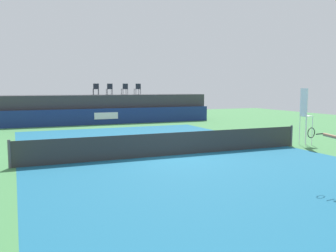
{
  "coord_description": "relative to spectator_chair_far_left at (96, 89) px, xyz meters",
  "views": [
    {
      "loc": [
        -5.97,
        -13.65,
        2.82
      ],
      "look_at": [
        0.63,
        2.0,
        1.0
      ],
      "focal_mm": 39.05,
      "sensor_mm": 36.0,
      "label": 1
    }
  ],
  "objects": [
    {
      "name": "ground_plane",
      "position": [
        -0.08,
        -12.5,
        -2.69
      ],
      "size": [
        48.0,
        48.0,
        0.0
      ],
      "primitive_type": "plane",
      "color": "#3D7A42"
    },
    {
      "name": "court_inner",
      "position": [
        -0.08,
        -15.5,
        -2.69
      ],
      "size": [
        12.0,
        22.0,
        0.0
      ],
      "primitive_type": "cube",
      "color": "#16597A",
      "rests_on": "ground"
    },
    {
      "name": "sponsor_wall",
      "position": [
        -0.08,
        -2.0,
        -2.09
      ],
      "size": [
        18.0,
        0.22,
        1.2
      ],
      "color": "navy",
      "rests_on": "ground"
    },
    {
      "name": "spectator_platform",
      "position": [
        -0.08,
        -0.2,
        -1.59
      ],
      "size": [
        18.0,
        2.8,
        2.2
      ],
      "primitive_type": "cube",
      "color": "#38383D",
      "rests_on": "ground"
    },
    {
      "name": "spectator_chair_far_left",
      "position": [
        0.0,
        0.0,
        0.0
      ],
      "size": [
        0.48,
        0.48,
        0.89
      ],
      "color": "#1E232D",
      "rests_on": "spectator_platform"
    },
    {
      "name": "spectator_chair_left",
      "position": [
        1.06,
        -0.18,
        0.0
      ],
      "size": [
        0.45,
        0.45,
        0.89
      ],
      "color": "#1E232D",
      "rests_on": "spectator_platform"
    },
    {
      "name": "spectator_chair_center",
      "position": [
        2.23,
        -0.52,
        0.0
      ],
      "size": [
        0.47,
        0.47,
        0.89
      ],
      "color": "#1E232D",
      "rests_on": "spectator_platform"
    },
    {
      "name": "spectator_chair_right",
      "position": [
        3.31,
        -0.57,
        0.0
      ],
      "size": [
        0.46,
        0.46,
        0.89
      ],
      "color": "#1E232D",
      "rests_on": "spectator_platform"
    },
    {
      "name": "umpire_chair",
      "position": [
        6.89,
        -15.5,
        -1.11
      ],
      "size": [
        0.47,
        0.47,
        2.76
      ],
      "color": "white",
      "rests_on": "ground"
    },
    {
      "name": "tennis_net",
      "position": [
        -0.08,
        -15.5,
        -2.22
      ],
      "size": [
        12.4,
        0.02,
        0.95
      ],
      "primitive_type": "cube",
      "color": "#2D2D2D",
      "rests_on": "ground"
    },
    {
      "name": "net_post_near",
      "position": [
        -6.28,
        -15.5,
        -2.19
      ],
      "size": [
        0.1,
        0.1,
        1.0
      ],
      "primitive_type": "cylinder",
      "color": "#4C4C51",
      "rests_on": "ground"
    },
    {
      "name": "net_post_far",
      "position": [
        6.12,
        -15.5,
        -2.19
      ],
      "size": [
        0.1,
        0.1,
        1.0
      ],
      "primitive_type": "cylinder",
      "color": "#4C4C51",
      "rests_on": "ground"
    },
    {
      "name": "tennis_ball",
      "position": [
        -4.49,
        -11.77,
        -2.66
      ],
      "size": [
        0.07,
        0.07,
        0.07
      ],
      "primitive_type": "sphere",
      "color": "#D8EA33",
      "rests_on": "court_inner"
    }
  ]
}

